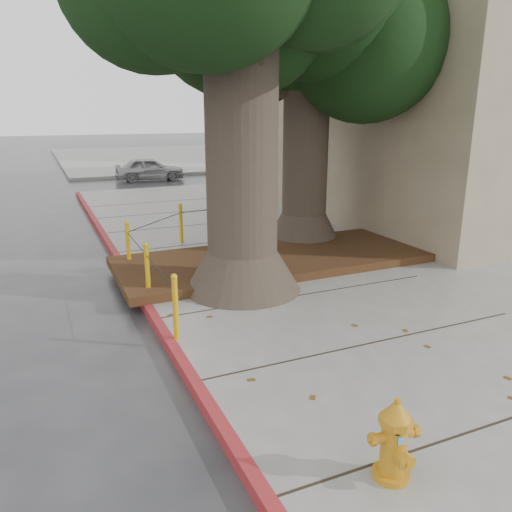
{
  "coord_description": "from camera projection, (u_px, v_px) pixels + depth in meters",
  "views": [
    {
      "loc": [
        -3.44,
        -5.0,
        3.17
      ],
      "look_at": [
        -0.57,
        1.51,
        1.1
      ],
      "focal_mm": 35.0,
      "sensor_mm": 36.0,
      "label": 1
    }
  ],
  "objects": [
    {
      "name": "building_corner",
      "position": [
        462.0,
        54.0,
        16.56
      ],
      "size": [
        12.0,
        13.0,
        10.0
      ],
      "primitive_type": "cube",
      "color": "tan",
      "rests_on": "ground"
    },
    {
      "name": "curb_red",
      "position": [
        150.0,
        312.0,
        8.01
      ],
      "size": [
        0.14,
        26.0,
        0.16
      ],
      "primitive_type": "cube",
      "color": "maroon",
      "rests_on": "ground"
    },
    {
      "name": "ground",
      "position": [
        341.0,
        360.0,
        6.61
      ],
      "size": [
        140.0,
        140.0,
        0.0
      ],
      "primitive_type": "plane",
      "color": "#28282B",
      "rests_on": "ground"
    },
    {
      "name": "building_side_white",
      "position": [
        332.0,
        91.0,
        34.4
      ],
      "size": [
        10.0,
        10.0,
        9.0
      ],
      "primitive_type": "cube",
      "color": "silver",
      "rests_on": "ground"
    },
    {
      "name": "building_side_grey",
      "position": [
        356.0,
        76.0,
        41.58
      ],
      "size": [
        12.0,
        14.0,
        12.0
      ],
      "primitive_type": "cube",
      "color": "slate",
      "rests_on": "ground"
    },
    {
      "name": "sidewalk_main",
      "position": [
        507.0,
        256.0,
        11.11
      ],
      "size": [
        16.0,
        26.0,
        0.15
      ],
      "primitive_type": "cube",
      "color": "slate",
      "rests_on": "ground"
    },
    {
      "name": "planter_bed",
      "position": [
        274.0,
        259.0,
        10.32
      ],
      "size": [
        6.4,
        2.6,
        0.16
      ],
      "primitive_type": "cube",
      "color": "black",
      "rests_on": "sidewalk_main"
    },
    {
      "name": "sidewalk_far",
      "position": [
        178.0,
        157.0,
        35.27
      ],
      "size": [
        16.0,
        20.0,
        0.15
      ],
      "primitive_type": "cube",
      "color": "slate",
      "rests_on": "ground"
    },
    {
      "name": "car_red",
      "position": [
        292.0,
        161.0,
        26.85
      ],
      "size": [
        3.54,
        1.26,
        1.17
      ],
      "primitive_type": "imported",
      "rotation": [
        0.0,
        0.0,
        1.56
      ],
      "color": "maroon",
      "rests_on": "ground"
    },
    {
      "name": "car_silver",
      "position": [
        150.0,
        169.0,
        23.52
      ],
      "size": [
        3.33,
        1.6,
        1.1
      ],
      "primitive_type": "imported",
      "rotation": [
        0.0,
        0.0,
        1.47
      ],
      "color": "#A2A2A7",
      "rests_on": "ground"
    },
    {
      "name": "tree_far",
      "position": [
        320.0,
        23.0,
        10.91
      ],
      "size": [
        4.5,
        3.8,
        7.17
      ],
      "color": "#4C3F33",
      "rests_on": "sidewalk_main"
    },
    {
      "name": "fire_hydrant",
      "position": [
        394.0,
        440.0,
        4.18
      ],
      "size": [
        0.4,
        0.37,
        0.76
      ],
      "rotation": [
        0.0,
        0.0,
        -0.13
      ],
      "color": "orange",
      "rests_on": "sidewalk_main"
    },
    {
      "name": "bollard_ring",
      "position": [
        184.0,
        242.0,
        9.94
      ],
      "size": [
        3.79,
        5.39,
        0.95
      ],
      "color": "#D79E0B",
      "rests_on": "sidewalk_main"
    }
  ]
}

